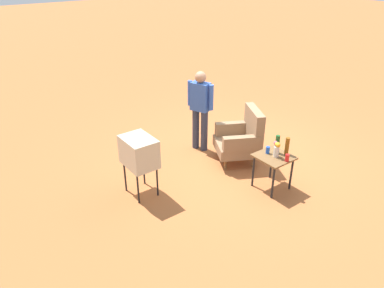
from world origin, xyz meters
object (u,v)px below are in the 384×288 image
object	(u,v)px
flower_vase	(277,149)
bottle_wine_green	(277,144)
armchair	(242,138)
side_table	(274,161)
tv_on_stand	(139,152)
soda_can_red	(287,158)
soda_can_blue	(268,150)
bottle_tall_amber	(287,146)
person_standing	(200,106)

from	to	relation	value
flower_vase	bottle_wine_green	bearing A→B (deg)	128.28
armchair	side_table	size ratio (longest dim) A/B	1.71
side_table	tv_on_stand	world-z (taller)	tv_on_stand
soda_can_red	soda_can_blue	size ratio (longest dim) A/B	1.00
tv_on_stand	soda_can_blue	distance (m)	2.13
armchair	bottle_wine_green	xyz separation A→B (m)	(0.94, -0.10, 0.28)
side_table	flower_vase	xyz separation A→B (m)	(0.03, 0.01, 0.24)
side_table	tv_on_stand	distance (m)	2.23
bottle_tall_amber	armchair	bearing A→B (deg)	179.73
armchair	tv_on_stand	world-z (taller)	armchair
soda_can_red	tv_on_stand	bearing A→B (deg)	-126.49
soda_can_red	person_standing	bearing A→B (deg)	-175.95
armchair	soda_can_blue	bearing A→B (deg)	-15.33
soda_can_red	bottle_wine_green	bearing A→B (deg)	164.35
bottle_tall_amber	soda_can_red	size ratio (longest dim) A/B	2.46
armchair	side_table	xyz separation A→B (m)	(1.00, -0.22, 0.03)
soda_can_blue	side_table	bearing A→B (deg)	8.13
armchair	person_standing	xyz separation A→B (m)	(-0.87, -0.33, 0.44)
armchair	soda_can_red	xyz separation A→B (m)	(1.23, -0.18, 0.18)
tv_on_stand	soda_can_blue	world-z (taller)	tv_on_stand
person_standing	tv_on_stand	bearing A→B (deg)	-68.58
tv_on_stand	person_standing	bearing A→B (deg)	111.42
armchair	person_standing	size ratio (longest dim) A/B	0.65
person_standing	flower_vase	xyz separation A→B (m)	(1.90, 0.12, -0.17)
armchair	person_standing	world-z (taller)	person_standing
side_table	soda_can_blue	bearing A→B (deg)	-171.87
armchair	bottle_wine_green	distance (m)	0.98
person_standing	soda_can_red	size ratio (longest dim) A/B	13.44
person_standing	bottle_wine_green	xyz separation A→B (m)	(1.81, 0.23, -0.16)
soda_can_red	flower_vase	size ratio (longest dim) A/B	0.46
armchair	tv_on_stand	distance (m)	2.12
person_standing	bottle_wine_green	bearing A→B (deg)	7.34
bottle_tall_amber	soda_can_red	xyz separation A→B (m)	(0.17, -0.18, -0.09)
bottle_wine_green	flower_vase	size ratio (longest dim) A/B	1.21
person_standing	soda_can_blue	bearing A→B (deg)	3.15
soda_can_red	soda_can_blue	bearing A→B (deg)	-171.72
side_table	bottle_tall_amber	bearing A→B (deg)	71.62
side_table	bottle_wine_green	world-z (taller)	bottle_wine_green
tv_on_stand	side_table	bearing A→B (deg)	57.91
side_table	bottle_wine_green	distance (m)	0.28
armchair	soda_can_red	world-z (taller)	armchair
bottle_tall_amber	flower_vase	bearing A→B (deg)	-101.81
side_table	flower_vase	size ratio (longest dim) A/B	2.34
soda_can_blue	bottle_wine_green	xyz separation A→B (m)	(0.07, 0.14, 0.10)
bottle_tall_amber	flower_vase	size ratio (longest dim) A/B	1.13
armchair	bottle_tall_amber	distance (m)	1.10
bottle_tall_amber	soda_can_red	world-z (taller)	bottle_tall_amber
tv_on_stand	person_standing	xyz separation A→B (m)	(-0.69, 1.76, 0.16)
tv_on_stand	bottle_wine_green	xyz separation A→B (m)	(1.12, 2.00, -0.00)
tv_on_stand	person_standing	distance (m)	1.90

